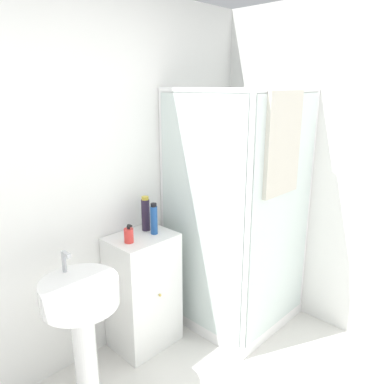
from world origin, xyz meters
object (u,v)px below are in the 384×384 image
object	(u,v)px
sink	(82,313)
shampoo_bottle_tall_black	(146,214)
shampoo_bottle_blue	(154,219)
soap_dispenser	(129,235)

from	to	relation	value
sink	shampoo_bottle_tall_black	world-z (taller)	shampoo_bottle_tall_black
shampoo_bottle_blue	shampoo_bottle_tall_black	bearing A→B (deg)	87.45
sink	soap_dispenser	distance (m)	0.59
sink	shampoo_bottle_blue	world-z (taller)	shampoo_bottle_blue
soap_dispenser	shampoo_bottle_blue	distance (m)	0.23
soap_dispenser	sink	bearing A→B (deg)	-158.12
sink	shampoo_bottle_tall_black	size ratio (longest dim) A/B	3.84
sink	shampoo_bottle_tall_black	bearing A→B (deg)	22.03
sink	soap_dispenser	xyz separation A→B (m)	(0.49, 0.20, 0.27)
shampoo_bottle_tall_black	shampoo_bottle_blue	bearing A→B (deg)	-92.55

